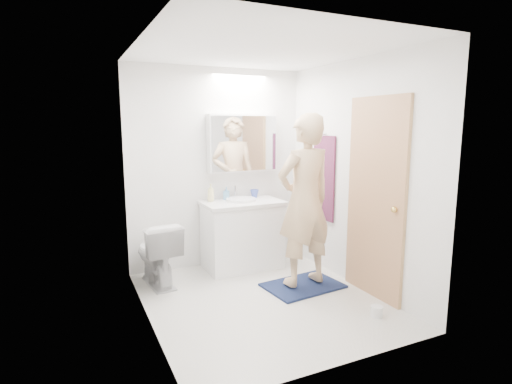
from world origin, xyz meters
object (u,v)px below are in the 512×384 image
toothbrush_cup (255,194)px  toilet_paper_roll (377,311)px  medicine_cabinet (242,143)px  toilet (157,253)px  soap_bottle_a (211,193)px  vanity_cabinet (242,236)px  person (305,201)px  soap_bottle_b (226,193)px

toothbrush_cup → toilet_paper_roll: toothbrush_cup is taller
medicine_cabinet → toilet: 1.66m
soap_bottle_a → toilet_paper_roll: 2.27m
toilet → vanity_cabinet: bearing=-180.0°
toilet → toothbrush_cup: bearing=-174.2°
vanity_cabinet → soap_bottle_a: 0.65m
toilet → person: 1.69m
toilet → soap_bottle_b: (0.93, 0.29, 0.55)m
vanity_cabinet → soap_bottle_b: bearing=125.9°
soap_bottle_a → toothbrush_cup: size_ratio=1.94×
toilet_paper_roll → vanity_cabinet: bearing=108.6°
soap_bottle_b → toilet: bearing=-162.3°
medicine_cabinet → person: medicine_cabinet is taller
medicine_cabinet → toothbrush_cup: size_ratio=8.13×
soap_bottle_b → person: bearing=-65.5°
vanity_cabinet → person: size_ratio=0.50×
toilet → toilet_paper_roll: toilet is taller
soap_bottle_b → toothbrush_cup: 0.37m
toilet_paper_roll → soap_bottle_a: bearing=116.2°
soap_bottle_a → toothbrush_cup: bearing=1.0°
medicine_cabinet → toothbrush_cup: medicine_cabinet is taller
vanity_cabinet → toilet: (-1.06, -0.11, -0.04)m
vanity_cabinet → soap_bottle_b: 0.56m
soap_bottle_a → toothbrush_cup: soap_bottle_a is taller
toilet → soap_bottle_a: 0.95m
medicine_cabinet → toothbrush_cup: bearing=-19.5°
vanity_cabinet → soap_bottle_a: soap_bottle_a is taller
toothbrush_cup → toilet_paper_roll: size_ratio=0.98×
person → toothbrush_cup: person is taller
vanity_cabinet → toilet: vanity_cabinet is taller
soap_bottle_b → soap_bottle_a: bearing=-171.9°
medicine_cabinet → soap_bottle_a: (-0.44, -0.06, -0.57)m
toilet → toilet_paper_roll: (1.64, -1.62, -0.30)m
toilet → person: size_ratio=0.39×
soap_bottle_a → soap_bottle_b: soap_bottle_a is taller
vanity_cabinet → soap_bottle_a: (-0.34, 0.15, 0.54)m
soap_bottle_a → toothbrush_cup: 0.58m
vanity_cabinet → medicine_cabinet: medicine_cabinet is taller
vanity_cabinet → toilet_paper_roll: bearing=-71.4°
toothbrush_cup → person: bearing=-84.3°
medicine_cabinet → toilet_paper_roll: (0.48, -1.94, -1.45)m
person → soap_bottle_b: bearing=-71.3°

